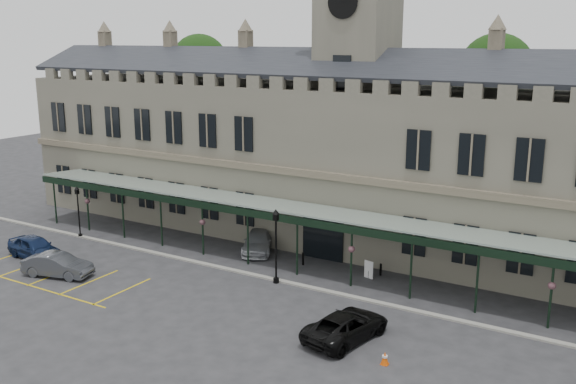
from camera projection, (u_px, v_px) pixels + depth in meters
The scene contains 18 objects.
ground at pixel (235, 313), 37.36m from camera, with size 140.00×140.00×0.00m, color #2A2A2D.
station_building at pixel (354, 160), 49.11m from camera, with size 60.00×10.36×17.30m.
clock_tower at pixel (357, 72), 47.62m from camera, with size 5.60×5.60×24.80m.
canopy at pixel (299, 240), 43.02m from camera, with size 50.00×4.10×4.30m.
kerb at pixel (284, 282), 41.93m from camera, with size 60.00×0.40×0.12m, color gray.
parking_markings at pixel (52, 276), 43.09m from camera, with size 16.00×6.00×0.01m, color gold, non-canonical shape.
tree_behind_left at pixel (200, 65), 66.18m from camera, with size 6.00×6.00×16.00m.
tree_behind_mid at pixel (496, 73), 51.21m from camera, with size 6.00×6.00×16.00m.
lamp_post_left at pixel (78, 207), 50.86m from camera, with size 0.40×0.40×4.21m.
lamp_post_mid at pixel (276, 240), 41.23m from camera, with size 0.47×0.47×4.99m.
traffic_cone at pixel (385, 358), 31.39m from camera, with size 0.41×0.41×0.65m.
sign_board at pixel (369, 270), 42.60m from camera, with size 0.69×0.21×1.20m.
bollard_left at pixel (303, 259), 45.11m from camera, with size 0.16×0.16×0.90m, color black.
bollard_right at pixel (381, 270), 43.13m from camera, with size 0.15×0.15×0.82m, color black.
car_left_a at pixel (35, 247), 46.36m from camera, with size 1.96×4.88×1.66m, color #0D1A3B.
car_left_b at pixel (58, 265), 42.92m from camera, with size 1.64×4.72×1.55m, color #3D4045.
car_taxi at pixel (258, 241), 48.02m from camera, with size 2.06×5.07×1.47m, color #A6A9AE.
car_van at pixel (346, 326), 33.95m from camera, with size 2.48×5.37×1.49m, color black.
Camera 1 is at (20.43, -28.16, 15.62)m, focal length 40.00 mm.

